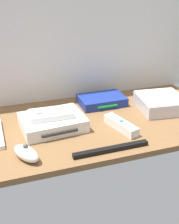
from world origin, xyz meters
The scene contains 9 objects.
ground_plane centered at (0.00, 0.00, -1.00)cm, with size 100.00×48.00×2.00cm, color brown.
back_wall centered at (0.00, 24.60, 32.00)cm, with size 110.00×1.20×64.00cm, color silver.
game_console centered at (-13.33, -0.10, 2.20)cm, with size 22.07×17.62×4.40cm.
mini_computer centered at (29.96, 1.51, 2.64)cm, with size 18.90×18.90×5.30cm.
network_router centered at (9.81, 13.26, 1.70)cm, with size 18.12×12.53×3.40cm.
remote_wand centered at (8.43, -8.38, 1.51)cm, with size 7.27×15.23×3.40cm.
remote_nunchuk centered at (-24.63, -15.94, 2.04)cm, with size 8.68×10.88×5.10cm.
remote_classic_pad centered at (-13.78, -0.41, 5.41)cm, with size 14.68×8.51×2.40cm.
sensor_bar centered at (0.35, -20.00, 0.70)cm, with size 24.00×1.80×1.40cm, color black.
Camera 1 is at (-30.86, -89.63, 49.43)cm, focal length 47.92 mm.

